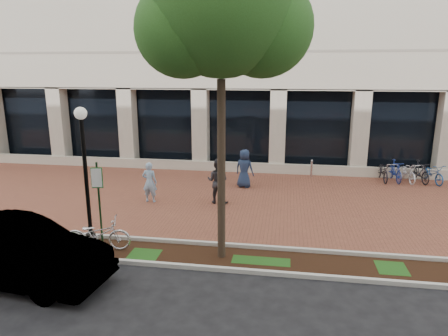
# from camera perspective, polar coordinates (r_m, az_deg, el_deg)

# --- Properties ---
(ground) EXTENTS (120.00, 120.00, 0.00)m
(ground) POSITION_cam_1_polar(r_m,az_deg,el_deg) (16.43, -0.04, -4.40)
(ground) COLOR black
(ground) RESTS_ON ground
(brick_plaza) EXTENTS (40.00, 9.00, 0.01)m
(brick_plaza) POSITION_cam_1_polar(r_m,az_deg,el_deg) (16.43, -0.04, -4.39)
(brick_plaza) COLOR brown
(brick_plaza) RESTS_ON ground
(planting_strip) EXTENTS (40.00, 1.50, 0.01)m
(planting_strip) POSITION_cam_1_polar(r_m,az_deg,el_deg) (11.65, -4.20, -12.41)
(planting_strip) COLOR black
(planting_strip) RESTS_ON ground
(curb_plaza_side) EXTENTS (40.00, 0.12, 0.12)m
(curb_plaza_side) POSITION_cam_1_polar(r_m,az_deg,el_deg) (12.29, -3.40, -10.66)
(curb_plaza_side) COLOR beige
(curb_plaza_side) RESTS_ON ground
(curb_street_side) EXTENTS (40.00, 0.12, 0.12)m
(curb_street_side) POSITION_cam_1_polar(r_m,az_deg,el_deg) (10.98, -5.11, -13.86)
(curb_street_side) COLOR beige
(curb_street_side) RESTS_ON ground
(parking_sign) EXTENTS (0.34, 0.07, 2.55)m
(parking_sign) POSITION_cam_1_polar(r_m,az_deg,el_deg) (12.35, -17.49, -3.46)
(parking_sign) COLOR #163C1D
(parking_sign) RESTS_ON ground
(lamppost) EXTENTS (0.36, 0.36, 4.14)m
(lamppost) POSITION_cam_1_polar(r_m,az_deg,el_deg) (12.34, -19.20, -0.10)
(lamppost) COLOR black
(lamppost) RESTS_ON ground
(street_tree) EXTENTS (4.37, 3.65, 8.57)m
(street_tree) POSITION_cam_1_polar(r_m,az_deg,el_deg) (10.50, -0.05, 21.28)
(street_tree) COLOR #413125
(street_tree) RESTS_ON ground
(locked_bicycle) EXTENTS (2.01, 1.01, 1.01)m
(locked_bicycle) POSITION_cam_1_polar(r_m,az_deg,el_deg) (12.32, -17.64, -9.01)
(locked_bicycle) COLOR silver
(locked_bicycle) RESTS_ON ground
(pedestrian_left) EXTENTS (0.61, 0.41, 1.63)m
(pedestrian_left) POSITION_cam_1_polar(r_m,az_deg,el_deg) (16.09, -10.57, -2.01)
(pedestrian_left) COLOR #8DB0D2
(pedestrian_left) RESTS_ON ground
(pedestrian_mid) EXTENTS (0.97, 0.82, 1.80)m
(pedestrian_mid) POSITION_cam_1_polar(r_m,az_deg,el_deg) (15.68, -0.92, -1.87)
(pedestrian_mid) COLOR #29282D
(pedestrian_mid) RESTS_ON ground
(pedestrian_right) EXTENTS (0.98, 0.80, 1.73)m
(pedestrian_right) POSITION_cam_1_polar(r_m,az_deg,el_deg) (17.81, 2.93, -0.07)
(pedestrian_right) COLOR #1D2C4A
(pedestrian_right) RESTS_ON ground
(bollard) EXTENTS (0.12, 0.12, 0.89)m
(bollard) POSITION_cam_1_polar(r_m,az_deg,el_deg) (20.01, 12.39, -0.03)
(bollard) COLOR #B8B7BC
(bollard) RESTS_ON ground
(bike_rack_cluster) EXTENTS (3.05, 1.83, 1.01)m
(bike_rack_cluster) POSITION_cam_1_polar(r_m,az_deg,el_deg) (20.64, 24.73, -0.52)
(bike_rack_cluster) COLOR black
(bike_rack_cluster) RESTS_ON ground
(sedan_near_curb) EXTENTS (4.88, 2.19, 1.56)m
(sedan_near_curb) POSITION_cam_1_polar(r_m,az_deg,el_deg) (11.29, -27.57, -10.64)
(sedan_near_curb) COLOR #B4B4B9
(sedan_near_curb) RESTS_ON ground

